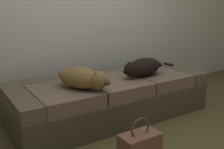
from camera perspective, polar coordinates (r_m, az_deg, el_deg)
The scene contains 5 objects.
couch at distance 3.04m, azimuth -0.52°, elevation -4.70°, with size 2.15×0.90×0.44m.
dog_tan at distance 2.60m, azimuth -6.09°, elevation -0.69°, with size 0.44×0.58×0.21m.
dog_dark at distance 3.04m, azimuth 6.34°, elevation 1.50°, with size 0.58×0.32×0.20m.
tv_remote at distance 3.65m, azimuth 11.73°, elevation 2.10°, with size 0.04×0.15×0.02m, color black.
handbag at distance 2.25m, azimuth 5.80°, elevation -14.86°, with size 0.32×0.18×0.38m.
Camera 1 is at (-1.53, -1.40, 1.24)m, focal length 43.80 mm.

